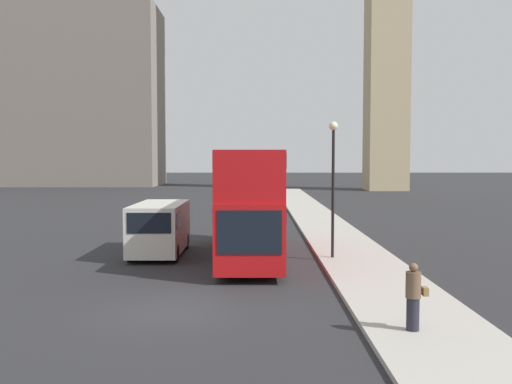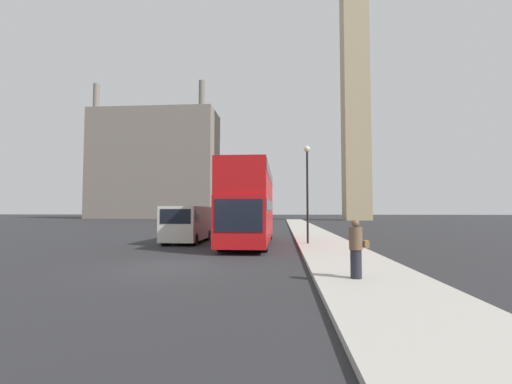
% 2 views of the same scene
% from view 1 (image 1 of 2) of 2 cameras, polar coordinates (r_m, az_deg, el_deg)
% --- Properties ---
extents(ground_plane, '(300.00, 300.00, 0.00)m').
position_cam_1_polar(ground_plane, '(16.39, -8.75, -11.57)').
color(ground_plane, '#28282B').
extents(sidewalk_strip, '(3.23, 120.00, 0.15)m').
position_cam_1_polar(sidewalk_strip, '(16.72, 14.72, -11.07)').
color(sidewalk_strip, '#ADA89E').
rests_on(sidewalk_strip, ground_plane).
extents(building_block_distant, '(31.03, 12.82, 33.17)m').
position_cam_1_polar(building_block_distant, '(94.10, -19.22, 8.96)').
color(building_block_distant, slate).
rests_on(building_block_distant, ground_plane).
extents(red_double_decker_bus, '(2.47, 10.66, 4.50)m').
position_cam_1_polar(red_double_decker_bus, '(23.98, -0.59, -0.71)').
color(red_double_decker_bus, '#B71114').
rests_on(red_double_decker_bus, ground_plane).
extents(white_van, '(2.08, 5.05, 2.25)m').
position_cam_1_polar(white_van, '(25.16, -9.70, -3.52)').
color(white_van, silver).
rests_on(white_van, ground_plane).
extents(pedestrian, '(0.52, 0.36, 1.61)m').
position_cam_1_polar(pedestrian, '(14.17, 15.40, -10.06)').
color(pedestrian, '#23232D').
rests_on(pedestrian, sidewalk_strip).
extents(street_lamp, '(0.36, 0.36, 5.55)m').
position_cam_1_polar(street_lamp, '(23.44, 7.65, 2.38)').
color(street_lamp, black).
rests_on(street_lamp, sidewalk_strip).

